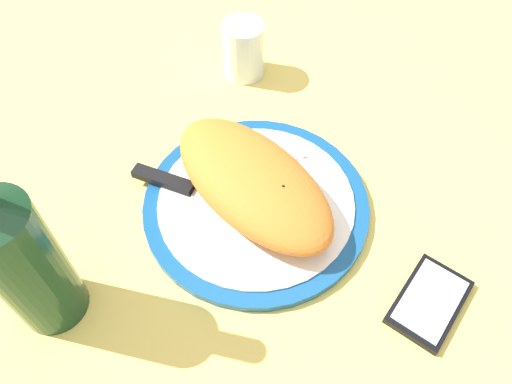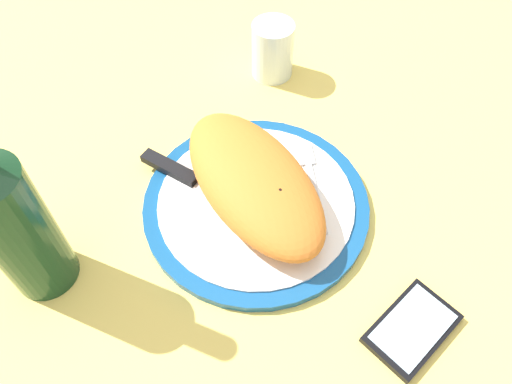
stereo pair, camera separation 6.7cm
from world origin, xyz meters
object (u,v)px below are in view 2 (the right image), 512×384
at_px(calzone, 254,181).
at_px(fork, 311,177).
at_px(plate, 256,204).
at_px(knife, 187,177).
at_px(smartphone, 412,328).
at_px(water_glass, 273,53).
at_px(wine_bottle, 13,224).

bearing_deg(calzone, fork, -88.15).
bearing_deg(plate, calzone, -2.46).
relative_size(knife, smartphone, 1.40).
distance_m(plate, water_glass, 0.29).
height_order(knife, water_glass, water_glass).
xyz_separation_m(plate, calzone, (0.01, -0.00, 0.04)).
bearing_deg(smartphone, calzone, 26.89).
xyz_separation_m(water_glass, wine_bottle, (-0.28, 0.40, 0.08)).
bearing_deg(plate, fork, -81.76).
xyz_separation_m(knife, smartphone, (-0.29, -0.20, -0.02)).
height_order(calzone, wine_bottle, wine_bottle).
xyz_separation_m(fork, knife, (0.05, 0.17, 0.00)).
bearing_deg(smartphone, knife, 34.54).
bearing_deg(calzone, knife, 55.41).
bearing_deg(smartphone, fork, 7.98).
bearing_deg(fork, calzone, 91.85).
relative_size(knife, water_glass, 1.91).
relative_size(smartphone, water_glass, 1.36).
relative_size(fork, smartphone, 1.21).
bearing_deg(water_glass, fork, 173.60).
bearing_deg(wine_bottle, calzone, -85.14).
height_order(plate, wine_bottle, wine_bottle).
xyz_separation_m(calzone, wine_bottle, (-0.02, 0.29, 0.07)).
height_order(plate, calzone, calzone).
height_order(water_glass, wine_bottle, wine_bottle).
height_order(fork, knife, knife).
relative_size(calzone, water_glass, 3.13).
distance_m(plate, fork, 0.09).
height_order(fork, water_glass, water_glass).
bearing_deg(knife, calzone, -124.59).
xyz_separation_m(smartphone, wine_bottle, (0.21, 0.41, 0.11)).
distance_m(plate, smartphone, 0.26).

